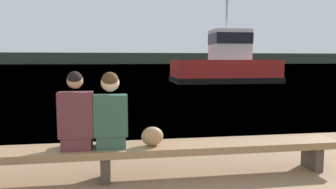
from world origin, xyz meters
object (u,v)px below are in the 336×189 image
(bench_main, at_px, (105,154))
(tugboat_red, at_px, (225,66))
(person_right, at_px, (111,114))
(shopping_bag, at_px, (152,136))
(person_left, at_px, (76,116))

(bench_main, distance_m, tugboat_red, 19.15)
(person_right, bearing_deg, bench_main, 176.96)
(bench_main, xyz_separation_m, shopping_bag, (0.60, 0.02, 0.20))
(person_right, height_order, shopping_bag, person_right)
(person_left, height_order, tugboat_red, tugboat_red)
(bench_main, relative_size, shopping_bag, 22.25)
(person_left, xyz_separation_m, tugboat_red, (8.04, 17.52, 0.28))
(person_right, distance_m, shopping_bag, 0.62)
(shopping_bag, xyz_separation_m, tugboat_red, (7.08, 17.50, 0.58))
(shopping_bag, bearing_deg, person_left, -178.64)
(person_right, distance_m, tugboat_red, 19.11)
(person_left, relative_size, shopping_bag, 3.43)
(shopping_bag, bearing_deg, person_right, -177.40)
(bench_main, height_order, tugboat_red, tugboat_red)
(shopping_bag, relative_size, tugboat_red, 0.04)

